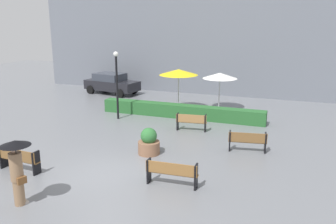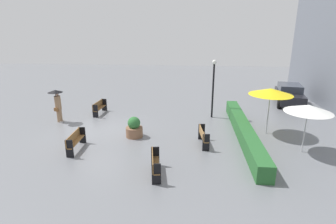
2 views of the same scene
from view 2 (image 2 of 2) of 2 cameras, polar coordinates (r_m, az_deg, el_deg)
ground_plane at (r=16.16m, az=-15.10°, el=-3.81°), size 60.00×60.00×0.00m
bench_near_left at (r=19.08m, az=-14.60°, el=1.09°), size 1.76×0.46×0.88m
bench_far_right at (r=10.88m, az=-2.86°, el=-10.91°), size 1.64×0.60×0.87m
bench_back_row at (r=13.62m, az=7.56°, el=-5.02°), size 1.58×0.52×0.87m
bench_near_right at (r=13.74m, az=-19.36°, el=-5.69°), size 1.81×0.43×0.87m
pedestrian_with_umbrella at (r=18.04m, az=-22.76°, el=2.02°), size 0.90×0.90×2.10m
planter_pot at (r=14.65m, az=-7.30°, el=-3.48°), size 0.92×0.92×1.14m
lamp_post at (r=17.58m, az=9.74°, el=6.24°), size 0.28×0.28×3.84m
patio_umbrella_yellow at (r=15.49m, az=21.29°, el=4.11°), size 2.36×2.36×2.61m
patio_umbrella_white at (r=13.78m, az=28.01°, el=0.65°), size 2.14×2.14×2.37m
hedge_strip at (r=15.15m, az=15.92°, el=-3.77°), size 9.67×0.70×0.76m
parked_car at (r=22.97m, az=24.70°, el=3.53°), size 4.44×2.55×1.57m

